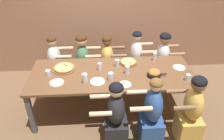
# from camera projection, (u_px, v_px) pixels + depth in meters

# --- Properties ---
(ground_plane) EXTENTS (18.00, 18.00, 0.00)m
(ground_plane) POSITION_uv_depth(u_px,v_px,m) (112.00, 109.00, 3.86)
(ground_plane) COLOR brown
(ground_plane) RESTS_ON ground
(dining_table) EXTENTS (2.59, 1.01, 0.77)m
(dining_table) POSITION_uv_depth(u_px,v_px,m) (112.00, 76.00, 3.49)
(dining_table) COLOR brown
(dining_table) RESTS_ON ground
(pizza_board_main) EXTENTS (0.29, 0.29, 0.05)m
(pizza_board_main) POSITION_uv_depth(u_px,v_px,m) (128.00, 62.00, 3.70)
(pizza_board_main) COLOR brown
(pizza_board_main) RESTS_ON dining_table
(pizza_board_second) EXTENTS (0.37, 0.37, 0.05)m
(pizza_board_second) POSITION_uv_depth(u_px,v_px,m) (64.00, 68.00, 3.53)
(pizza_board_second) COLOR brown
(pizza_board_second) RESTS_ON dining_table
(skillet_bowl) EXTENTS (0.30, 0.21, 0.12)m
(skillet_bowl) POSITION_uv_depth(u_px,v_px,m) (154.00, 73.00, 3.35)
(skillet_bowl) COLOR black
(skillet_bowl) RESTS_ON dining_table
(empty_plate_a) EXTENTS (0.21, 0.21, 0.02)m
(empty_plate_a) POSITION_uv_depth(u_px,v_px,m) (57.00, 83.00, 3.22)
(empty_plate_a) COLOR white
(empty_plate_a) RESTS_ON dining_table
(empty_plate_b) EXTENTS (0.20, 0.20, 0.02)m
(empty_plate_b) POSITION_uv_depth(u_px,v_px,m) (179.00, 68.00, 3.58)
(empty_plate_b) COLOR white
(empty_plate_b) RESTS_ON dining_table
(empty_plate_c) EXTENTS (0.18, 0.18, 0.02)m
(empty_plate_c) POSITION_uv_depth(u_px,v_px,m) (125.00, 84.00, 3.18)
(empty_plate_c) COLOR white
(empty_plate_c) RESTS_ON dining_table
(empty_plate_d) EXTENTS (0.22, 0.22, 0.02)m
(empty_plate_d) POSITION_uv_depth(u_px,v_px,m) (98.00, 81.00, 3.24)
(empty_plate_d) COLOR white
(empty_plate_d) RESTS_ON dining_table
(cocktail_glass_blue) EXTENTS (0.08, 0.08, 0.11)m
(cocktail_glass_blue) POSITION_uv_depth(u_px,v_px,m) (48.00, 73.00, 3.37)
(cocktail_glass_blue) COLOR silver
(cocktail_glass_blue) RESTS_ON dining_table
(drinking_glass_a) EXTENTS (0.06, 0.06, 0.14)m
(drinking_glass_a) POSITION_uv_depth(u_px,v_px,m) (155.00, 57.00, 3.76)
(drinking_glass_a) COLOR silver
(drinking_glass_a) RESTS_ON dining_table
(drinking_glass_b) EXTENTS (0.08, 0.08, 0.14)m
(drinking_glass_b) POSITION_uv_depth(u_px,v_px,m) (127.00, 70.00, 3.40)
(drinking_glass_b) COLOR silver
(drinking_glass_b) RESTS_ON dining_table
(drinking_glass_c) EXTENTS (0.07, 0.07, 0.12)m
(drinking_glass_c) POSITION_uv_depth(u_px,v_px,m) (117.00, 63.00, 3.60)
(drinking_glass_c) COLOR silver
(drinking_glass_c) RESTS_ON dining_table
(drinking_glass_d) EXTENTS (0.08, 0.08, 0.12)m
(drinking_glass_d) POSITION_uv_depth(u_px,v_px,m) (111.00, 77.00, 3.26)
(drinking_glass_d) COLOR silver
(drinking_glass_d) RESTS_ON dining_table
(drinking_glass_e) EXTENTS (0.07, 0.07, 0.10)m
(drinking_glass_e) POSITION_uv_depth(u_px,v_px,m) (188.00, 78.00, 3.25)
(drinking_glass_e) COLOR silver
(drinking_glass_e) RESTS_ON dining_table
(drinking_glass_f) EXTENTS (0.08, 0.08, 0.14)m
(drinking_glass_f) POSITION_uv_depth(u_px,v_px,m) (85.00, 79.00, 3.20)
(drinking_glass_f) COLOR silver
(drinking_glass_f) RESTS_ON dining_table
(drinking_glass_g) EXTENTS (0.06, 0.06, 0.13)m
(drinking_glass_g) POSITION_uv_depth(u_px,v_px,m) (100.00, 67.00, 3.50)
(drinking_glass_g) COLOR silver
(drinking_glass_g) RESTS_ON dining_table
(diner_far_center) EXTENTS (0.51, 0.40, 1.09)m
(diner_far_center) POSITION_uv_depth(u_px,v_px,m) (107.00, 65.00, 4.22)
(diner_far_center) COLOR gold
(diner_far_center) RESTS_ON ground
(diner_far_midleft) EXTENTS (0.51, 0.40, 1.13)m
(diner_far_midleft) POSITION_uv_depth(u_px,v_px,m) (83.00, 64.00, 4.17)
(diner_far_midleft) COLOR #477556
(diner_far_midleft) RESTS_ON ground
(diner_near_midright) EXTENTS (0.51, 0.40, 1.11)m
(diner_near_midright) POSITION_uv_depth(u_px,v_px,m) (152.00, 116.00, 3.01)
(diner_near_midright) COLOR #2D5193
(diner_near_midright) RESTS_ON ground
(diner_near_center) EXTENTS (0.51, 0.40, 1.07)m
(diner_near_center) POSITION_uv_depth(u_px,v_px,m) (116.00, 118.00, 2.99)
(diner_near_center) COLOR #232328
(diner_near_center) RESTS_ON ground
(diner_far_midright) EXTENTS (0.51, 0.40, 1.16)m
(diner_far_midright) POSITION_uv_depth(u_px,v_px,m) (136.00, 62.00, 4.23)
(diner_far_midright) COLOR silver
(diner_far_midright) RESTS_ON ground
(diner_far_left) EXTENTS (0.51, 0.40, 1.10)m
(diner_far_left) POSITION_uv_depth(u_px,v_px,m) (56.00, 66.00, 4.16)
(diner_far_left) COLOR silver
(diner_far_left) RESTS_ON ground
(diner_far_right) EXTENTS (0.51, 0.40, 1.12)m
(diner_far_right) POSITION_uv_depth(u_px,v_px,m) (162.00, 61.00, 4.26)
(diner_far_right) COLOR silver
(diner_far_right) RESTS_ON ground
(diner_near_right) EXTENTS (0.51, 0.40, 1.12)m
(diner_near_right) POSITION_uv_depth(u_px,v_px,m) (191.00, 113.00, 3.04)
(diner_near_right) COLOR gold
(diner_near_right) RESTS_ON ground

